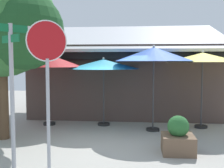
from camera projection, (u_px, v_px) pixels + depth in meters
ground_plane at (103, 146)px, 7.82m from camera, size 28.00×28.00×0.10m
cafe_building at (127, 78)px, 12.74m from camera, size 8.33×4.91×4.20m
street_sign_post at (12, 82)px, 5.91m from camera, size 0.62×0.67×3.11m
stop_sign at (47, 67)px, 5.53m from camera, size 0.69×0.46×3.12m
patio_umbrella_crimson_left at (48, 61)px, 10.06m from camera, size 2.61×2.61×2.65m
patio_umbrella_teal_center at (104, 64)px, 9.98m from camera, size 2.60×2.60×2.47m
patio_umbrella_royal_blue_right at (154, 55)px, 9.14m from camera, size 2.58×2.58×2.86m
patio_umbrella_mustard_far_right at (203, 58)px, 9.57m from camera, size 2.51×2.51×2.70m
shade_tree at (5, 23)px, 8.00m from camera, size 3.64×3.29×5.14m
sidewalk_planter at (178, 138)px, 7.00m from camera, size 0.80×0.80×0.96m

